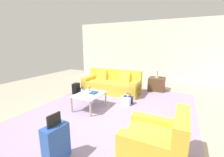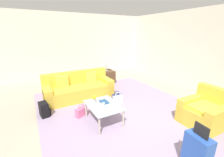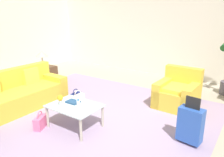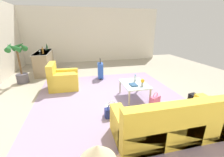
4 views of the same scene
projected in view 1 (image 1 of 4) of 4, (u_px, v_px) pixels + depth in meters
ground_plane at (97, 117)px, 3.95m from camera, size 12.00×12.00×0.00m
wall_left at (145, 51)px, 8.08m from camera, size 0.12×8.00×3.10m
area_rug at (114, 110)px, 4.40m from camera, size 5.20×4.40×0.01m
couch at (112, 84)px, 6.07m from camera, size 0.91×2.27×0.89m
armchair at (158, 145)px, 2.39m from camera, size 0.91×0.97×0.90m
coffee_table at (89, 96)px, 4.43m from camera, size 0.97×0.73×0.46m
water_bottle at (82, 92)px, 4.26m from camera, size 0.06×0.06×0.20m
coffee_table_book at (94, 93)px, 4.48m from camera, size 0.26×0.20×0.03m
flower_vase at (89, 87)px, 4.64m from camera, size 0.11×0.11×0.21m
side_table at (157, 84)px, 6.30m from camera, size 0.63×0.63×0.54m
table_lamp at (158, 68)px, 6.15m from camera, size 0.37×0.37×0.51m
suitcase_blue at (56, 142)px, 2.38m from camera, size 0.42×0.26×0.85m
handbag_white at (125, 101)px, 4.77m from camera, size 0.19×0.34×0.36m
handbag_pink at (88, 97)px, 5.13m from camera, size 0.26×0.35×0.36m
handbag_navy at (128, 100)px, 4.87m from camera, size 0.17×0.33×0.36m
backpack_black at (76, 89)px, 5.89m from camera, size 0.33×0.29×0.40m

